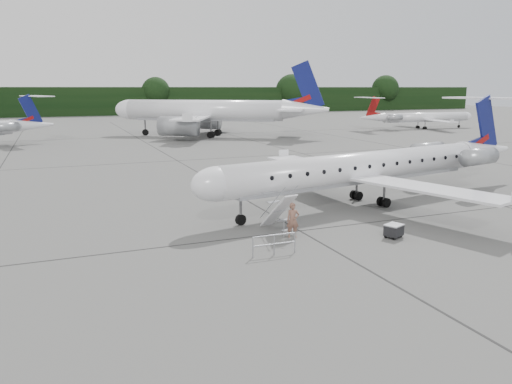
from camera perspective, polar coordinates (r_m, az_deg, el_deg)
name	(u,v)px	position (r m, az deg, el deg)	size (l,w,h in m)	color
ground	(402,239)	(27.75, 16.33, -5.14)	(320.00, 320.00, 0.00)	#5A5957
treeline	(113,101)	(151.63, -16.00, 9.95)	(260.00, 4.00, 8.00)	black
main_regional_jet	(361,153)	(34.28, 11.92, 4.44)	(28.13, 20.25, 7.21)	white
airstair	(278,212)	(27.71, 2.57, -2.26)	(0.85, 2.38, 2.26)	white
passenger	(293,220)	(26.72, 4.24, -3.23)	(0.69, 0.45, 1.89)	brown
safety_railing	(274,245)	(23.99, 2.10, -6.08)	(2.20, 0.08, 1.00)	#93969B
baggage_cart	(394,230)	(27.72, 15.47, -4.26)	(0.91, 0.74, 0.79)	black
bg_narrowbody	(204,100)	(82.30, -5.94, 10.42)	(32.85, 23.65, 11.79)	white
bg_regional_right	(426,113)	(103.17, 18.86, 8.59)	(23.71, 17.07, 6.22)	white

